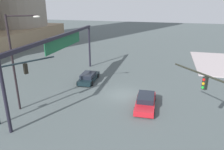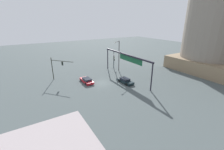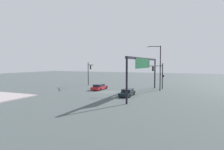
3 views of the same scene
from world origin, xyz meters
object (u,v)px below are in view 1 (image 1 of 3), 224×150
at_px(traffic_signal_near_corner, 223,100).
at_px(streetlamp_curved_arm, 16,57).
at_px(traffic_signal_opposite_side, 8,81).
at_px(sedan_car_waiting_far, 146,102).
at_px(sedan_car_approaching, 89,77).

relative_size(traffic_signal_near_corner, streetlamp_curved_arm, 0.64).
height_order(traffic_signal_near_corner, traffic_signal_opposite_side, traffic_signal_near_corner).
distance_m(streetlamp_curved_arm, sedan_car_waiting_far, 13.15).
bearing_deg(sedan_car_waiting_far, streetlamp_curved_arm, -75.44).
relative_size(traffic_signal_near_corner, sedan_car_waiting_far, 1.20).
xyz_separation_m(traffic_signal_near_corner, traffic_signal_opposite_side, (0.03, 16.91, -0.25)).
distance_m(streetlamp_curved_arm, sedan_car_approaching, 10.58).
distance_m(traffic_signal_near_corner, streetlamp_curved_arm, 17.49).
bearing_deg(sedan_car_approaching, sedan_car_waiting_far, -126.06).
xyz_separation_m(traffic_signal_opposite_side, sedan_car_approaching, (10.60, -3.28, -3.14)).
bearing_deg(traffic_signal_opposite_side, traffic_signal_near_corner, -58.42).
height_order(streetlamp_curved_arm, sedan_car_waiting_far, streetlamp_curved_arm).
bearing_deg(traffic_signal_near_corner, traffic_signal_opposite_side, 49.68).
xyz_separation_m(sedan_car_approaching, sedan_car_waiting_far, (-5.26, -8.08, 0.00)).
bearing_deg(sedan_car_waiting_far, sedan_car_approaching, -124.90).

